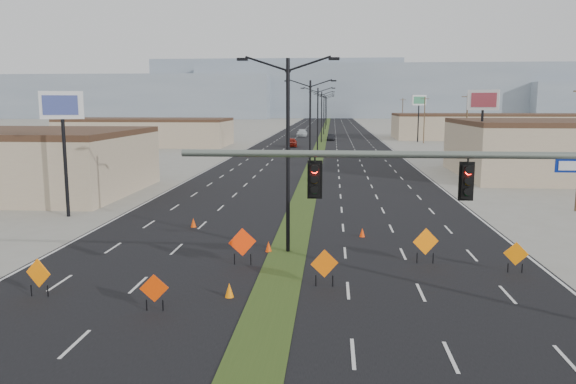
# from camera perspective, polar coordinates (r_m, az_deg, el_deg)

# --- Properties ---
(ground) EXTENTS (600.00, 600.00, 0.00)m
(ground) POSITION_cam_1_polar(r_m,az_deg,el_deg) (18.50, -3.08, -15.82)
(ground) COLOR gray
(ground) RESTS_ON ground
(road_surface) EXTENTS (25.00, 400.00, 0.02)m
(road_surface) POSITION_cam_1_polar(r_m,az_deg,el_deg) (116.92, 3.44, 5.20)
(road_surface) COLOR black
(road_surface) RESTS_ON ground
(median_strip) EXTENTS (2.00, 400.00, 0.04)m
(median_strip) POSITION_cam_1_polar(r_m,az_deg,el_deg) (116.92, 3.44, 5.20)
(median_strip) COLOR #32491A
(median_strip) RESTS_ON ground
(building_sw_far) EXTENTS (30.00, 14.00, 4.50)m
(building_sw_far) POSITION_cam_1_polar(r_m,az_deg,el_deg) (107.41, -14.14, 5.80)
(building_sw_far) COLOR tan
(building_sw_far) RESTS_ON ground
(building_se_far) EXTENTS (44.00, 16.00, 5.00)m
(building_se_far) POSITION_cam_1_polar(r_m,az_deg,el_deg) (131.68, 20.41, 6.17)
(building_se_far) COLOR tan
(building_se_far) RESTS_ON ground
(mesa_west) EXTENTS (180.00, 50.00, 22.00)m
(mesa_west) POSITION_cam_1_polar(r_m,az_deg,el_deg) (320.87, -18.08, 9.16)
(mesa_west) COLOR gray
(mesa_west) RESTS_ON ground
(mesa_center) EXTENTS (220.00, 50.00, 28.00)m
(mesa_center) POSITION_cam_1_polar(r_m,az_deg,el_deg) (318.94, 11.52, 9.96)
(mesa_center) COLOR gray
(mesa_center) RESTS_ON ground
(mesa_backdrop) EXTENTS (140.00, 50.00, 32.00)m
(mesa_backdrop) POSITION_cam_1_polar(r_m,az_deg,el_deg) (338.28, -0.94, 10.42)
(mesa_backdrop) COLOR gray
(mesa_backdrop) RESTS_ON ground
(signal_mast) EXTENTS (16.30, 0.60, 8.00)m
(signal_mast) POSITION_cam_1_polar(r_m,az_deg,el_deg) (19.89, 22.88, -0.31)
(signal_mast) COLOR slate
(signal_mast) RESTS_ON ground
(streetlight_0) EXTENTS (5.15, 0.24, 10.02)m
(streetlight_0) POSITION_cam_1_polar(r_m,az_deg,el_deg) (28.82, -0.01, 4.34)
(streetlight_0) COLOR black
(streetlight_0) RESTS_ON ground
(streetlight_1) EXTENTS (5.15, 0.24, 10.02)m
(streetlight_1) POSITION_cam_1_polar(r_m,az_deg,el_deg) (56.73, 2.26, 6.64)
(streetlight_1) COLOR black
(streetlight_1) RESTS_ON ground
(streetlight_2) EXTENTS (5.15, 0.24, 10.02)m
(streetlight_2) POSITION_cam_1_polar(r_m,az_deg,el_deg) (84.70, 3.03, 7.42)
(streetlight_2) COLOR black
(streetlight_2) RESTS_ON ground
(streetlight_3) EXTENTS (5.15, 0.24, 10.02)m
(streetlight_3) POSITION_cam_1_polar(r_m,az_deg,el_deg) (112.68, 3.42, 7.81)
(streetlight_3) COLOR black
(streetlight_3) RESTS_ON ground
(streetlight_4) EXTENTS (5.15, 0.24, 10.02)m
(streetlight_4) POSITION_cam_1_polar(r_m,az_deg,el_deg) (140.67, 3.66, 8.05)
(streetlight_4) COLOR black
(streetlight_4) RESTS_ON ground
(streetlight_5) EXTENTS (5.15, 0.24, 10.02)m
(streetlight_5) POSITION_cam_1_polar(r_m,az_deg,el_deg) (168.67, 3.82, 8.20)
(streetlight_5) COLOR black
(streetlight_5) RESTS_ON ground
(streetlight_6) EXTENTS (5.15, 0.24, 10.02)m
(streetlight_6) POSITION_cam_1_polar(r_m,az_deg,el_deg) (196.66, 3.93, 8.32)
(streetlight_6) COLOR black
(streetlight_6) RESTS_ON ground
(utility_pole_1) EXTENTS (1.60, 0.20, 9.00)m
(utility_pole_1) POSITION_cam_1_polar(r_m,az_deg,el_deg) (78.72, 17.67, 6.35)
(utility_pole_1) COLOR #4C3823
(utility_pole_1) RESTS_ON ground
(utility_pole_2) EXTENTS (1.60, 0.20, 9.00)m
(utility_pole_2) POSITION_cam_1_polar(r_m,az_deg,el_deg) (113.08, 13.68, 7.20)
(utility_pole_2) COLOR #4C3823
(utility_pole_2) RESTS_ON ground
(utility_pole_3) EXTENTS (1.60, 0.20, 9.00)m
(utility_pole_3) POSITION_cam_1_polar(r_m,az_deg,el_deg) (147.74, 11.55, 7.64)
(utility_pole_3) COLOR #4C3823
(utility_pole_3) RESTS_ON ground
(car_left) EXTENTS (2.21, 4.85, 1.61)m
(car_left) POSITION_cam_1_polar(r_m,az_deg,el_deg) (100.85, 0.38, 5.06)
(car_left) COLOR maroon
(car_left) RESTS_ON ground
(car_mid) EXTENTS (1.87, 4.17, 1.33)m
(car_mid) POSITION_cam_1_polar(r_m,az_deg,el_deg) (118.70, 4.43, 5.56)
(car_mid) COLOR black
(car_mid) RESTS_ON ground
(car_far) EXTENTS (2.34, 5.69, 1.65)m
(car_far) POSITION_cam_1_polar(r_m,az_deg,el_deg) (132.26, 1.44, 6.01)
(car_far) COLOR silver
(car_far) RESTS_ON ground
(construction_sign_0) EXTENTS (1.17, 0.34, 1.59)m
(construction_sign_0) POSITION_cam_1_polar(r_m,az_deg,el_deg) (24.98, -24.02, -7.66)
(construction_sign_0) COLOR orange
(construction_sign_0) RESTS_ON ground
(construction_sign_1) EXTENTS (1.07, 0.22, 1.44)m
(construction_sign_1) POSITION_cam_1_polar(r_m,az_deg,el_deg) (21.96, -13.44, -9.63)
(construction_sign_1) COLOR red
(construction_sign_1) RESTS_ON ground
(construction_sign_2) EXTENTS (1.28, 0.59, 1.83)m
(construction_sign_2) POSITION_cam_1_polar(r_m,az_deg,el_deg) (27.25, -4.65, -5.22)
(construction_sign_2) COLOR #F93205
(construction_sign_2) RESTS_ON ground
(construction_sign_3) EXTENTS (1.18, 0.42, 1.64)m
(construction_sign_3) POSITION_cam_1_polar(r_m,az_deg,el_deg) (24.10, 3.72, -7.40)
(construction_sign_3) COLOR #D65504
(construction_sign_3) RESTS_ON ground
(construction_sign_4) EXTENTS (1.09, 0.24, 1.46)m
(construction_sign_4) POSITION_cam_1_polar(r_m,az_deg,el_deg) (28.02, 22.14, -5.95)
(construction_sign_4) COLOR orange
(construction_sign_4) RESTS_ON ground
(construction_sign_5) EXTENTS (1.29, 0.39, 1.77)m
(construction_sign_5) POSITION_cam_1_polar(r_m,az_deg,el_deg) (28.23, 13.81, -5.03)
(construction_sign_5) COLOR orange
(construction_sign_5) RESTS_ON ground
(cone_0) EXTENTS (0.40, 0.40, 0.61)m
(cone_0) POSITION_cam_1_polar(r_m,az_deg,el_deg) (23.08, -5.98, -9.90)
(cone_0) COLOR orange
(cone_0) RESTS_ON ground
(cone_1) EXTENTS (0.42, 0.42, 0.58)m
(cone_1) POSITION_cam_1_polar(r_m,az_deg,el_deg) (29.71, -1.99, -5.56)
(cone_1) COLOR #F14005
(cone_1) RESTS_ON ground
(cone_2) EXTENTS (0.37, 0.37, 0.55)m
(cone_2) POSITION_cam_1_polar(r_m,az_deg,el_deg) (33.22, 7.55, -4.10)
(cone_2) COLOR #FF3B05
(cone_2) RESTS_ON ground
(cone_3) EXTENTS (0.46, 0.46, 0.60)m
(cone_3) POSITION_cam_1_polar(r_m,az_deg,el_deg) (35.95, -9.59, -3.10)
(cone_3) COLOR #E33E04
(cone_3) RESTS_ON ground
(pole_sign_west) EXTENTS (2.72, 1.36, 8.57)m
(pole_sign_west) POSITION_cam_1_polar(r_m,az_deg,el_deg) (41.07, -21.96, 7.21)
(pole_sign_west) COLOR black
(pole_sign_west) RESTS_ON ground
(pole_sign_east_near) EXTENTS (2.87, 1.43, 9.06)m
(pole_sign_east_near) POSITION_cam_1_polar(r_m,az_deg,el_deg) (58.39, 19.19, 8.13)
(pole_sign_east_near) COLOR black
(pole_sign_east_near) RESTS_ON ground
(pole_sign_east_far) EXTENTS (2.98, 1.38, 9.36)m
(pole_sign_east_far) POSITION_cam_1_polar(r_m,az_deg,el_deg) (116.30, 13.16, 8.72)
(pole_sign_east_far) COLOR black
(pole_sign_east_far) RESTS_ON ground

